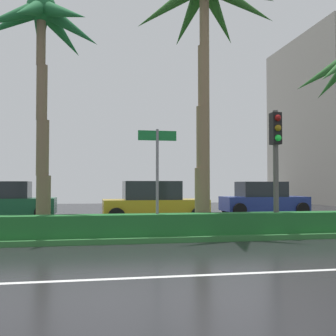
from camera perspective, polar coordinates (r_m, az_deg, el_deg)
The scene contains 11 objects.
ground_plane at distance 14.30m, azimuth -5.69°, elevation -8.79°, with size 90.00×42.00×0.10m, color black.
near_lane_divider_stripe at distance 7.43m, azimuth -0.70°, elevation -14.55°, with size 81.00×0.14×0.01m, color white.
median_strip at distance 13.30m, azimuth -5.30°, elevation -8.75°, with size 85.50×4.00×0.15m, color #2D6B33.
median_hedge at distance 11.87m, azimuth -4.64°, elevation -7.72°, with size 76.50×0.70×0.60m.
palm_tree_centre_left at distance 14.15m, azimuth -16.78°, elevation 16.56°, with size 3.85×3.86×7.37m.
palm_tree_centre at distance 14.27m, azimuth 5.00°, elevation 19.49°, with size 4.74×4.82×8.36m.
traffic_signal_median_right at distance 13.06m, azimuth 14.44°, elevation 2.63°, with size 0.28×0.43×3.67m.
street_name_sign at distance 11.88m, azimuth -1.46°, elevation 0.14°, with size 1.10×0.08×3.00m.
car_in_traffic_second at distance 20.43m, azimuth -21.18°, elevation -4.21°, with size 4.30×2.02×1.72m.
car_in_traffic_third at distance 17.51m, azimuth -1.93°, elevation -4.72°, with size 4.30×2.02×1.72m.
car_in_traffic_fourth at distance 22.11m, azimuth 12.77°, elevation -4.14°, with size 4.30×2.02×1.72m.
Camera 1 is at (-1.28, -5.15, 1.59)m, focal length 44.92 mm.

